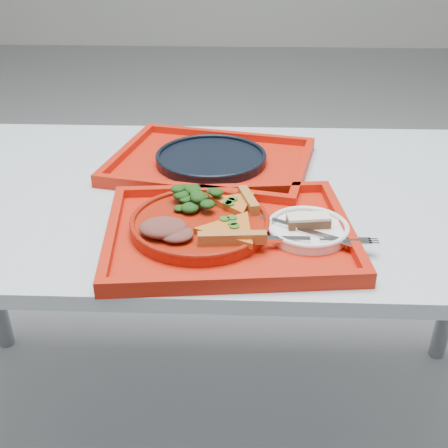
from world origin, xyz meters
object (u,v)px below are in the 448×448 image
(dinner_plate, at_px, (200,225))
(dessert_bar, at_px, (308,221))
(tray_main, at_px, (229,235))
(navy_plate, at_px, (211,159))
(tray_far, at_px, (211,165))

(dinner_plate, relative_size, dessert_bar, 3.17)
(tray_main, xyz_separation_m, dessert_bar, (0.15, 0.01, 0.03))
(navy_plate, bearing_deg, dinner_plate, -90.43)
(navy_plate, height_order, dessert_bar, dessert_bar)
(navy_plate, bearing_deg, tray_main, -80.90)
(dinner_plate, bearing_deg, tray_main, -10.30)
(tray_far, distance_m, dinner_plate, 0.32)
(dinner_plate, xyz_separation_m, navy_plate, (0.00, 0.32, -0.00))
(tray_far, bearing_deg, dessert_bar, -46.26)
(tray_main, bearing_deg, dinner_plate, 163.89)
(tray_far, bearing_deg, navy_plate, -167.94)
(tray_main, bearing_deg, dessert_bar, -3.18)
(dessert_bar, bearing_deg, navy_plate, 113.71)
(dinner_plate, distance_m, dessert_bar, 0.20)
(navy_plate, bearing_deg, tray_far, 0.00)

